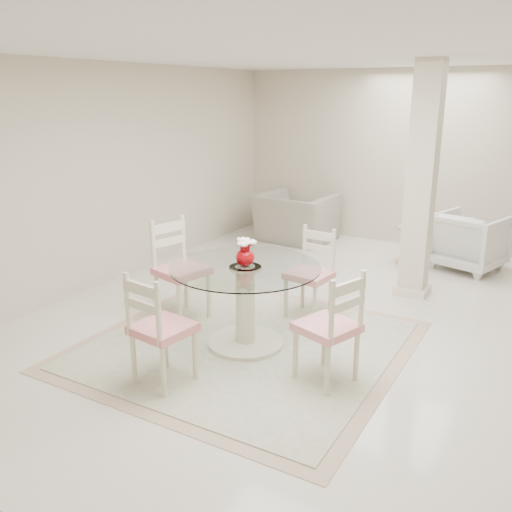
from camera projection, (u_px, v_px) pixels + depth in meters
The scene contains 13 objects.
ground at pixel (332, 322), 5.75m from camera, with size 7.00×7.00×0.00m, color white.
room_shell at pixel (340, 145), 5.21m from camera, with size 6.02×7.02×2.71m.
column at pixel (421, 182), 6.20m from camera, with size 0.30×0.30×2.70m, color beige.
area_rug at pixel (246, 345), 5.22m from camera, with size 2.88×2.88×0.02m.
dining_table at pixel (245, 306), 5.10m from camera, with size 1.40×1.40×0.81m.
red_vase at pixel (245, 252), 4.95m from camera, with size 0.20×0.19×0.26m.
dining_chair_east at pixel (334, 320), 4.37m from camera, with size 0.56×0.56×1.09m.
dining_chair_north at pixel (312, 266), 5.76m from camera, with size 0.47×0.47×1.07m.
dining_chair_west at pixel (177, 262), 5.72m from camera, with size 0.58×0.58×1.19m.
dining_chair_south at pixel (156, 322), 4.35m from camera, with size 0.49×0.49×1.09m.
recliner_taupe at pixel (295, 217), 8.81m from camera, with size 1.19×1.04×0.77m, color gray.
armchair_white at pixel (469, 241), 7.40m from camera, with size 0.84×0.86×0.78m, color white.
side_table at pixel (415, 247), 7.63m from camera, with size 0.51×0.51×0.53m.
Camera 1 is at (1.94, -5.00, 2.34)m, focal length 38.00 mm.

